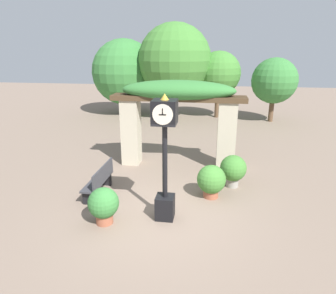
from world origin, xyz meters
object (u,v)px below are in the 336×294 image
(potted_plant_near_left, at_px, (233,169))
(park_bench, at_px, (100,181))
(potted_plant_far_left, at_px, (104,204))
(potted_plant_near_right, at_px, (211,180))
(pedestal_clock, at_px, (165,153))

(potted_plant_near_left, height_order, park_bench, potted_plant_near_left)
(potted_plant_far_left, bearing_deg, potted_plant_near_left, 38.85)
(potted_plant_near_right, height_order, park_bench, potted_plant_near_right)
(potted_plant_near_right, xyz_separation_m, park_bench, (-3.23, -0.31, -0.08))
(park_bench, bearing_deg, potted_plant_near_right, 95.52)
(potted_plant_near_left, bearing_deg, park_bench, -163.77)
(pedestal_clock, bearing_deg, potted_plant_far_left, -162.24)
(potted_plant_near_left, height_order, potted_plant_far_left, potted_plant_near_left)
(potted_plant_near_left, xyz_separation_m, park_bench, (-3.88, -1.13, -0.14))
(potted_plant_near_left, height_order, potted_plant_near_right, potted_plant_near_left)
(pedestal_clock, height_order, potted_plant_near_right, pedestal_clock)
(potted_plant_near_right, distance_m, park_bench, 3.24)
(potted_plant_near_right, bearing_deg, pedestal_clock, -130.68)
(potted_plant_far_left, bearing_deg, pedestal_clock, 17.76)
(potted_plant_near_right, height_order, potted_plant_far_left, potted_plant_near_right)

